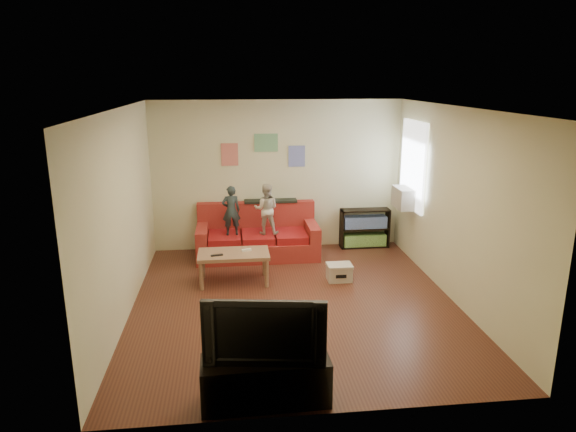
{
  "coord_description": "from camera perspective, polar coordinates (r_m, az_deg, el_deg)",
  "views": [
    {
      "loc": [
        -0.85,
        -6.62,
        3.08
      ],
      "look_at": [
        0.0,
        0.8,
        1.05
      ],
      "focal_mm": 32.0,
      "sensor_mm": 36.0,
      "label": 1
    }
  ],
  "objects": [
    {
      "name": "window",
      "position": [
        8.94,
        13.71,
        5.5
      ],
      "size": [
        0.04,
        1.08,
        1.48
      ],
      "primitive_type": "cube",
      "color": "white",
      "rests_on": "room_shell"
    },
    {
      "name": "game_controller",
      "position": [
        7.94,
        -4.63,
        -3.79
      ],
      "size": [
        0.15,
        0.09,
        0.03
      ],
      "primitive_type": "cube",
      "rotation": [
        0.0,
        0.0,
        0.31
      ],
      "color": "white",
      "rests_on": "coffee_table"
    },
    {
      "name": "ac_unit",
      "position": [
        9.01,
        12.78,
        1.99
      ],
      "size": [
        0.28,
        0.55,
        0.35
      ],
      "primitive_type": "cube",
      "color": "#B7B2A3",
      "rests_on": "window"
    },
    {
      "name": "child_b",
      "position": [
        8.82,
        -2.44,
        0.77
      ],
      "size": [
        0.48,
        0.4,
        0.88
      ],
      "primitive_type": "imported",
      "rotation": [
        0.0,
        0.0,
        2.98
      ],
      "color": "beige",
      "rests_on": "sofa"
    },
    {
      "name": "child_a",
      "position": [
        8.8,
        -6.34,
        0.6
      ],
      "size": [
        0.33,
        0.23,
        0.86
      ],
      "primitive_type": "imported",
      "rotation": [
        0.0,
        0.0,
        3.24
      ],
      "color": "#253136",
      "rests_on": "sofa"
    },
    {
      "name": "file_box",
      "position": [
        8.08,
        5.72,
        -6.23
      ],
      "size": [
        0.39,
        0.3,
        0.27
      ],
      "color": "beige",
      "rests_on": "ground"
    },
    {
      "name": "remote",
      "position": [
        7.78,
        -7.91,
        -4.33
      ],
      "size": [
        0.19,
        0.09,
        0.02
      ],
      "primitive_type": "cube",
      "rotation": [
        0.0,
        0.0,
        0.23
      ],
      "color": "black",
      "rests_on": "coffee_table"
    },
    {
      "name": "artwork_center",
      "position": [
        9.2,
        -2.45,
        8.14
      ],
      "size": [
        0.42,
        0.01,
        0.32
      ],
      "primitive_type": "cube",
      "color": "#72B27F",
      "rests_on": "room_shell"
    },
    {
      "name": "artwork_right",
      "position": [
        9.29,
        0.98,
        6.66
      ],
      "size": [
        0.3,
        0.01,
        0.38
      ],
      "primitive_type": "cube",
      "color": "#727FCC",
      "rests_on": "room_shell"
    },
    {
      "name": "bookshelf",
      "position": [
        9.65,
        8.49,
        -1.56
      ],
      "size": [
        0.9,
        0.27,
        0.72
      ],
      "color": "black",
      "rests_on": "ground"
    },
    {
      "name": "artwork_left",
      "position": [
        9.2,
        -6.5,
        6.8
      ],
      "size": [
        0.3,
        0.01,
        0.4
      ],
      "primitive_type": "cube",
      "color": "#D87266",
      "rests_on": "room_shell"
    },
    {
      "name": "tissue",
      "position": [
        8.6,
        4.85,
        -5.46
      ],
      "size": [
        0.11,
        0.11,
        0.1
      ],
      "primitive_type": "sphere",
      "rotation": [
        0.0,
        0.0,
        0.1
      ],
      "color": "silver",
      "rests_on": "ground"
    },
    {
      "name": "coffee_table",
      "position": [
        7.92,
        -6.06,
        -4.53
      ],
      "size": [
        1.08,
        0.6,
        0.49
      ],
      "color": "#987054",
      "rests_on": "ground"
    },
    {
      "name": "room_shell",
      "position": [
        6.9,
        0.75,
        0.67
      ],
      "size": [
        4.52,
        5.02,
        2.72
      ],
      "color": "#582B1F",
      "rests_on": "ground"
    },
    {
      "name": "sofa",
      "position": [
        9.14,
        -3.4,
        -2.46
      ],
      "size": [
        2.11,
        0.97,
        0.93
      ],
      "color": "#A12B25",
      "rests_on": "ground"
    },
    {
      "name": "tv_stand",
      "position": [
        5.23,
        -2.5,
        -17.84
      ],
      "size": [
        1.25,
        0.44,
        0.47
      ],
      "primitive_type": "cube",
      "rotation": [
        0.0,
        0.0,
        0.02
      ],
      "color": "black",
      "rests_on": "ground"
    },
    {
      "name": "television",
      "position": [
        4.94,
        -2.58,
        -12.34
      ],
      "size": [
        1.17,
        0.32,
        0.67
      ],
      "primitive_type": "imported",
      "rotation": [
        0.0,
        0.0,
        -0.14
      ],
      "color": "black",
      "rests_on": "tv_stand"
    }
  ]
}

